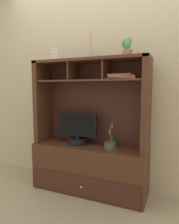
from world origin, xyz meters
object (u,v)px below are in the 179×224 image
(diffuser_bottle, at_px, (90,55))
(potted_orchid, at_px, (110,145))
(magazine_stack_left, at_px, (122,77))
(potted_succulent, at_px, (127,48))
(ceramic_vase, at_px, (55,55))
(tv_monitor, at_px, (77,131))
(media_console, at_px, (90,152))

(diffuser_bottle, bearing_deg, potted_orchid, -9.40)
(potted_orchid, relative_size, magazine_stack_left, 0.81)
(potted_orchid, bearing_deg, potted_succulent, -3.53)
(potted_succulent, bearing_deg, potted_orchid, 176.47)
(potted_orchid, distance_m, ceramic_vase, 1.22)
(diffuser_bottle, bearing_deg, ceramic_vase, -173.02)
(magazine_stack_left, height_order, ceramic_vase, ceramic_vase)
(potted_orchid, height_order, potted_succulent, potted_succulent)
(tv_monitor, height_order, magazine_stack_left, magazine_stack_left)
(potted_orchid, xyz_separation_m, potted_succulent, (0.17, -0.01, 1.03))
(media_console, relative_size, diffuser_bottle, 5.08)
(magazine_stack_left, bearing_deg, potted_succulent, 19.69)
(media_console, xyz_separation_m, potted_succulent, (0.43, -0.03, 1.15))
(media_console, relative_size, potted_succulent, 7.93)
(tv_monitor, relative_size, magazine_stack_left, 1.44)
(media_console, bearing_deg, magazine_stack_left, -7.34)
(media_console, distance_m, diffuser_bottle, 1.12)
(ceramic_vase, bearing_deg, potted_succulent, -0.05)
(tv_monitor, bearing_deg, potted_succulent, -1.16)
(potted_orchid, height_order, magazine_stack_left, magazine_stack_left)
(potted_succulent, bearing_deg, ceramic_vase, 179.95)
(tv_monitor, height_order, diffuser_bottle, diffuser_bottle)
(media_console, distance_m, magazine_stack_left, 0.94)
(magazine_stack_left, relative_size, diffuser_bottle, 1.12)
(media_console, height_order, potted_succulent, potted_succulent)
(diffuser_bottle, xyz_separation_m, potted_succulent, (0.43, -0.05, 0.04))
(media_console, height_order, diffuser_bottle, diffuser_bottle)
(media_console, relative_size, magazine_stack_left, 4.52)
(potted_succulent, distance_m, ceramic_vase, 0.86)
(diffuser_bottle, distance_m, ceramic_vase, 0.43)
(media_console, bearing_deg, potted_succulent, -4.48)
(tv_monitor, distance_m, potted_orchid, 0.43)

